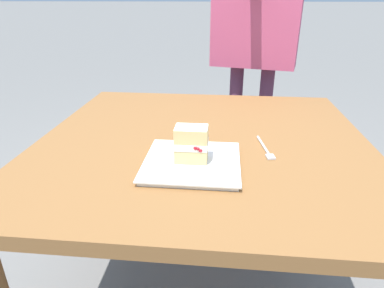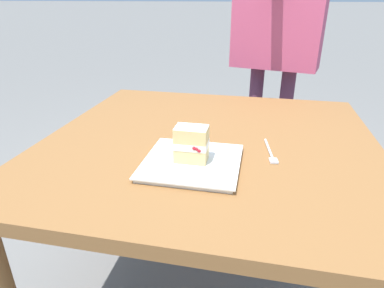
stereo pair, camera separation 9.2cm
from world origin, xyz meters
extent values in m
cylinder|color=brown|center=(-0.50, 0.49, 0.34)|extent=(0.07, 0.07, 0.68)
cylinder|color=brown|center=(0.50, 0.49, 0.34)|extent=(0.07, 0.07, 0.68)
cube|color=brown|center=(0.00, 0.00, 0.70)|extent=(1.11, 1.09, 0.04)
cube|color=white|center=(-0.02, -0.20, 0.72)|extent=(0.26, 0.26, 0.01)
cube|color=white|center=(-0.02, -0.20, 0.73)|extent=(0.27, 0.27, 0.00)
cube|color=#E0C17A|center=(-0.02, -0.20, 0.75)|extent=(0.09, 0.06, 0.04)
cube|color=white|center=(-0.02, -0.20, 0.78)|extent=(0.09, 0.06, 0.02)
sphere|color=#B21923|center=(-0.03, -0.17, 0.79)|extent=(0.01, 0.01, 0.01)
sphere|color=#B21923|center=(-0.01, -0.23, 0.79)|extent=(0.01, 0.01, 0.01)
sphere|color=#B21923|center=(0.01, -0.23, 0.78)|extent=(0.01, 0.01, 0.01)
sphere|color=#B21923|center=(0.00, -0.23, 0.78)|extent=(0.01, 0.01, 0.01)
cube|color=#E0C17A|center=(-0.02, -0.20, 0.81)|extent=(0.09, 0.06, 0.04)
cube|color=white|center=(-0.02, -0.20, 0.83)|extent=(0.09, 0.06, 0.00)
cylinder|color=silver|center=(0.20, -0.05, 0.72)|extent=(0.03, 0.14, 0.01)
cube|color=silver|center=(0.21, -0.13, 0.72)|extent=(0.03, 0.03, 0.01)
cylinder|color=#5D3049|center=(0.13, 0.82, 0.41)|extent=(0.07, 0.07, 0.82)
cylinder|color=#5D3049|center=(0.30, 0.78, 0.41)|extent=(0.07, 0.07, 0.82)
cube|color=#B7476B|center=(0.22, 0.80, 1.10)|extent=(0.47, 0.28, 0.58)
camera|label=1|loc=(0.06, -1.04, 1.16)|focal=30.77mm
camera|label=2|loc=(0.15, -1.02, 1.16)|focal=30.77mm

